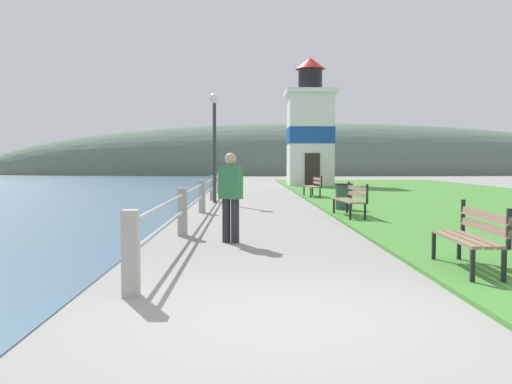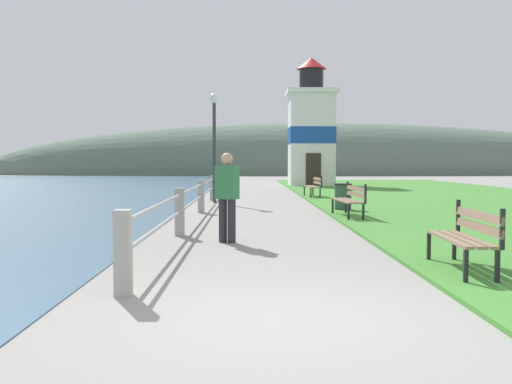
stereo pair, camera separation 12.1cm
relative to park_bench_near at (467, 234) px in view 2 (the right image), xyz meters
name	(u,v)px [view 2 (the right image)]	position (x,y,z in m)	size (l,w,h in m)	color
ground_plane	(287,320)	(-2.53, -2.17, -0.54)	(160.00, 160.00, 0.00)	gray
grass_verge	(468,201)	(5.33, 13.68, -0.51)	(12.00, 47.54, 0.06)	#428433
seawall_railing	(207,189)	(-4.28, 11.80, 0.03)	(0.18, 26.12, 0.96)	#A8A399
park_bench_near	(467,234)	(0.00, 0.00, 0.00)	(0.54, 1.66, 0.94)	#846B51
park_bench_midway	(350,198)	(-0.21, 7.45, 0.00)	(0.59, 1.97, 0.94)	#846B51
park_bench_far	(314,185)	(-0.20, 15.87, 0.00)	(0.56, 1.86, 0.94)	#846B51
lighthouse	(311,131)	(0.96, 27.67, 2.82)	(3.08, 3.08, 7.86)	white
person_strolling	(227,194)	(-3.28, 3.00, 0.36)	(0.46, 0.37, 1.66)	#28282D
trash_bin	(343,197)	(-0.06, 9.53, -0.11)	(0.54, 0.54, 0.84)	#2D5138
lamp_post	(214,127)	(-4.13, 13.25, 2.20)	(0.36, 0.36, 3.96)	#333338
distant_hillside	(320,174)	(5.47, 59.52, -0.54)	(80.00, 16.00, 12.00)	#566B5B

